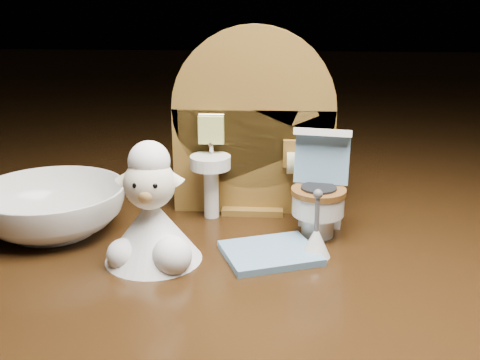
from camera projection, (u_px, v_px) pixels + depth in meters
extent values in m
cube|color=#3D250E|center=(249.00, 301.00, 0.46)|extent=(2.50, 2.50, 0.10)
cube|color=brown|center=(253.00, 160.00, 0.49)|extent=(0.13, 0.02, 0.09)
cylinder|color=brown|center=(254.00, 108.00, 0.48)|extent=(0.13, 0.02, 0.13)
cube|color=brown|center=(253.00, 207.00, 0.50)|extent=(0.05, 0.04, 0.01)
cylinder|color=white|center=(211.00, 191.00, 0.48)|extent=(0.01, 0.01, 0.04)
cylinder|color=white|center=(210.00, 162.00, 0.47)|extent=(0.03, 0.03, 0.01)
cylinder|color=silver|center=(211.00, 147.00, 0.48)|extent=(0.00, 0.00, 0.01)
cube|color=#C1C767|center=(211.00, 130.00, 0.47)|extent=(0.02, 0.01, 0.02)
cube|color=brown|center=(298.00, 154.00, 0.48)|extent=(0.02, 0.01, 0.02)
cylinder|color=beige|center=(298.00, 163.00, 0.47)|extent=(0.02, 0.02, 0.02)
cylinder|color=white|center=(318.00, 224.00, 0.45)|extent=(0.02, 0.02, 0.02)
cylinder|color=white|center=(318.00, 204.00, 0.44)|extent=(0.04, 0.04, 0.02)
cylinder|color=brown|center=(319.00, 191.00, 0.44)|extent=(0.04, 0.04, 0.00)
cube|color=white|center=(321.00, 195.00, 0.47)|extent=(0.03, 0.02, 0.05)
cube|color=#648CAE|center=(322.00, 157.00, 0.45)|extent=(0.04, 0.02, 0.04)
cube|color=white|center=(323.00, 132.00, 0.44)|extent=(0.04, 0.01, 0.01)
cylinder|color=#A5AD43|center=(335.00, 159.00, 0.45)|extent=(0.01, 0.01, 0.01)
cube|color=#648CAE|center=(270.00, 253.00, 0.42)|extent=(0.08, 0.07, 0.00)
cone|color=white|center=(316.00, 241.00, 0.42)|extent=(0.02, 0.02, 0.02)
cylinder|color=#59595B|center=(317.00, 213.00, 0.41)|extent=(0.00, 0.00, 0.03)
sphere|color=#59595B|center=(318.00, 194.00, 0.40)|extent=(0.01, 0.01, 0.01)
cone|color=white|center=(152.00, 229.00, 0.41)|extent=(0.07, 0.07, 0.04)
sphere|color=white|center=(172.00, 256.00, 0.39)|extent=(0.03, 0.03, 0.03)
sphere|color=white|center=(123.00, 255.00, 0.40)|extent=(0.02, 0.02, 0.02)
sphere|color=#F2E9CD|center=(149.00, 184.00, 0.40)|extent=(0.03, 0.03, 0.03)
sphere|color=tan|center=(146.00, 195.00, 0.38)|extent=(0.01, 0.01, 0.01)
sphere|color=white|center=(149.00, 162.00, 0.39)|extent=(0.03, 0.03, 0.03)
cone|color=#F2E9CD|center=(126.00, 176.00, 0.40)|extent=(0.02, 0.01, 0.02)
cone|color=#F2E9CD|center=(173.00, 176.00, 0.40)|extent=(0.02, 0.01, 0.02)
sphere|color=black|center=(136.00, 185.00, 0.38)|extent=(0.00, 0.00, 0.00)
sphere|color=black|center=(155.00, 186.00, 0.38)|extent=(0.00, 0.00, 0.00)
imported|color=white|center=(52.00, 209.00, 0.46)|extent=(0.14, 0.14, 0.04)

